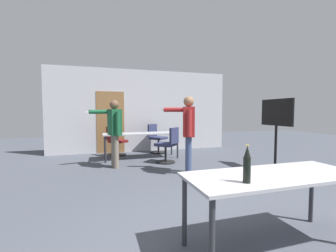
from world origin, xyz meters
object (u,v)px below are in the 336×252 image
(beer_bottle, at_px, (247,165))
(office_chair_near_pushed, at_px, (116,142))
(person_near_casual, at_px, (188,127))
(tv_screen, at_px, (276,126))
(person_right_polo, at_px, (114,127))
(office_chair_side_rolled, at_px, (168,146))
(office_chair_mid_tucked, at_px, (157,139))

(beer_bottle, bearing_deg, office_chair_near_pushed, 97.52)
(person_near_casual, relative_size, office_chair_near_pushed, 1.88)
(tv_screen, bearing_deg, person_right_polo, -109.43)
(person_right_polo, distance_m, office_chair_side_rolled, 1.51)
(tv_screen, height_order, person_near_casual, person_near_casual)
(person_near_casual, height_order, office_chair_mid_tucked, person_near_casual)
(person_right_polo, relative_size, office_chair_side_rolled, 1.73)
(person_near_casual, bearing_deg, beer_bottle, -173.07)
(person_near_casual, relative_size, beer_bottle, 5.15)
(beer_bottle, bearing_deg, person_near_casual, 77.47)
(person_right_polo, xyz_separation_m, office_chair_side_rolled, (1.41, 0.08, -0.54))
(tv_screen, distance_m, office_chair_side_rolled, 2.72)
(office_chair_side_rolled, distance_m, beer_bottle, 4.13)
(person_right_polo, bearing_deg, tv_screen, -121.77)
(office_chair_near_pushed, bearing_deg, office_chair_side_rolled, 12.55)
(office_chair_mid_tucked, relative_size, office_chair_near_pushed, 1.05)
(office_chair_mid_tucked, bearing_deg, office_chair_near_pushed, -31.08)
(office_chair_side_rolled, bearing_deg, tv_screen, -75.95)
(office_chair_mid_tucked, xyz_separation_m, beer_bottle, (-0.63, -5.66, 0.45))
(office_chair_mid_tucked, xyz_separation_m, office_chair_near_pushed, (-1.36, -0.16, -0.04))
(person_right_polo, bearing_deg, office_chair_near_pushed, -17.83)
(person_near_casual, bearing_deg, office_chair_mid_tucked, 20.10)
(office_chair_side_rolled, bearing_deg, beer_bottle, -142.24)
(office_chair_side_rolled, bearing_deg, person_near_casual, -128.46)
(person_near_casual, distance_m, person_right_polo, 1.84)
(tv_screen, distance_m, person_near_casual, 2.17)
(office_chair_side_rolled, bearing_deg, office_chair_mid_tucked, 42.06)
(person_right_polo, xyz_separation_m, office_chair_mid_tucked, (1.50, 1.67, -0.54))
(office_chair_mid_tucked, height_order, office_chair_near_pushed, office_chair_mid_tucked)
(office_chair_side_rolled, height_order, office_chair_near_pushed, office_chair_side_rolled)
(person_right_polo, bearing_deg, beer_bottle, 179.98)
(person_right_polo, bearing_deg, person_near_casual, -136.04)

